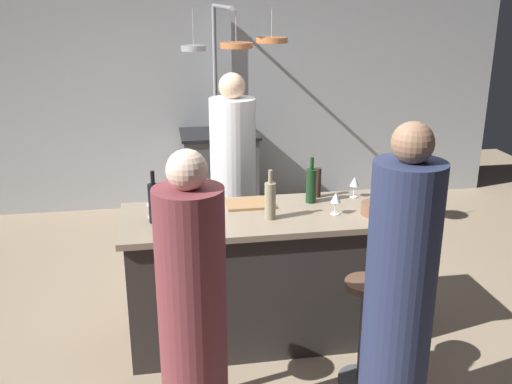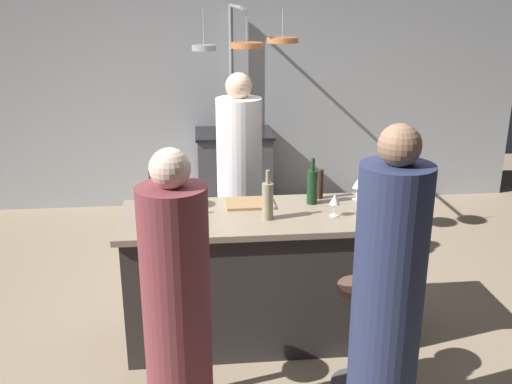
{
  "view_description": "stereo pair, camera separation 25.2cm",
  "coord_description": "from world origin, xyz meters",
  "px_view_note": "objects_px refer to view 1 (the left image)",
  "views": [
    {
      "loc": [
        -0.63,
        -3.51,
        2.25
      ],
      "look_at": [
        0.0,
        0.15,
        1.0
      ],
      "focal_mm": 41.18,
      "sensor_mm": 36.0,
      "label": 1
    },
    {
      "loc": [
        -0.38,
        -3.55,
        2.25
      ],
      "look_at": [
        0.0,
        0.15,
        1.0
      ],
      "focal_mm": 41.18,
      "sensor_mm": 36.0,
      "label": 2
    }
  ],
  "objects_px": {
    "mixing_bowl_wooden": "(374,209)",
    "wine_glass_near_right_guest": "(152,201)",
    "stove_range": "(220,173)",
    "pepper_mill": "(318,183)",
    "chef": "(233,187)",
    "guest_right": "(399,296)",
    "wine_bottle_red": "(311,185)",
    "wine_glass_by_chef": "(336,199)",
    "mixing_bowl_steel": "(190,202)",
    "wine_bottle_dark": "(154,202)",
    "cutting_board": "(250,204)",
    "guest_left": "(193,318)",
    "wine_bottle_white": "(270,200)",
    "bar_stool_right": "(364,327)",
    "bar_stool_left": "(195,344)",
    "wine_glass_near_left_guest": "(355,183)"
  },
  "relations": [
    {
      "from": "cutting_board",
      "to": "wine_bottle_red",
      "type": "relative_size",
      "value": 1.0
    },
    {
      "from": "mixing_bowl_steel",
      "to": "mixing_bowl_wooden",
      "type": "relative_size",
      "value": 0.97
    },
    {
      "from": "wine_glass_near_right_guest",
      "to": "mixing_bowl_wooden",
      "type": "relative_size",
      "value": 0.86
    },
    {
      "from": "guest_right",
      "to": "wine_bottle_white",
      "type": "height_order",
      "value": "guest_right"
    },
    {
      "from": "guest_left",
      "to": "wine_bottle_white",
      "type": "bearing_deg",
      "value": 57.42
    },
    {
      "from": "wine_bottle_white",
      "to": "mixing_bowl_steel",
      "type": "distance_m",
      "value": 0.58
    },
    {
      "from": "stove_range",
      "to": "guest_left",
      "type": "xyz_separation_m",
      "value": [
        -0.51,
        -3.41,
        0.3
      ]
    },
    {
      "from": "wine_glass_by_chef",
      "to": "stove_range",
      "type": "bearing_deg",
      "value": 100.76
    },
    {
      "from": "guest_right",
      "to": "wine_bottle_dark",
      "type": "height_order",
      "value": "guest_right"
    },
    {
      "from": "cutting_board",
      "to": "wine_glass_near_right_guest",
      "type": "height_order",
      "value": "wine_glass_near_right_guest"
    },
    {
      "from": "pepper_mill",
      "to": "wine_glass_by_chef",
      "type": "distance_m",
      "value": 0.35
    },
    {
      "from": "cutting_board",
      "to": "wine_glass_near_right_guest",
      "type": "bearing_deg",
      "value": -170.07
    },
    {
      "from": "mixing_bowl_wooden",
      "to": "guest_left",
      "type": "bearing_deg",
      "value": -146.23
    },
    {
      "from": "bar_stool_right",
      "to": "wine_glass_near_right_guest",
      "type": "height_order",
      "value": "wine_glass_near_right_guest"
    },
    {
      "from": "chef",
      "to": "guest_right",
      "type": "height_order",
      "value": "same"
    },
    {
      "from": "guest_right",
      "to": "wine_bottle_white",
      "type": "distance_m",
      "value": 1.06
    },
    {
      "from": "pepper_mill",
      "to": "wine_glass_by_chef",
      "type": "height_order",
      "value": "pepper_mill"
    },
    {
      "from": "cutting_board",
      "to": "wine_bottle_dark",
      "type": "bearing_deg",
      "value": -161.83
    },
    {
      "from": "wine_glass_by_chef",
      "to": "mixing_bowl_steel",
      "type": "xyz_separation_m",
      "value": [
        -0.92,
        0.29,
        -0.06
      ]
    },
    {
      "from": "wine_bottle_dark",
      "to": "mixing_bowl_wooden",
      "type": "bearing_deg",
      "value": -4.27
    },
    {
      "from": "wine_bottle_white",
      "to": "mixing_bowl_wooden",
      "type": "distance_m",
      "value": 0.69
    },
    {
      "from": "stove_range",
      "to": "chef",
      "type": "bearing_deg",
      "value": -92.01
    },
    {
      "from": "mixing_bowl_steel",
      "to": "pepper_mill",
      "type": "bearing_deg",
      "value": 4.01
    },
    {
      "from": "bar_stool_right",
      "to": "wine_glass_near_left_guest",
      "type": "height_order",
      "value": "wine_glass_near_left_guest"
    },
    {
      "from": "wine_bottle_white",
      "to": "pepper_mill",
      "type": "bearing_deg",
      "value": 41.33
    },
    {
      "from": "chef",
      "to": "guest_right",
      "type": "distance_m",
      "value": 2.01
    },
    {
      "from": "guest_left",
      "to": "wine_bottle_red",
      "type": "bearing_deg",
      "value": 51.71
    },
    {
      "from": "chef",
      "to": "mixing_bowl_steel",
      "type": "bearing_deg",
      "value": -118.49
    },
    {
      "from": "mixing_bowl_wooden",
      "to": "wine_glass_near_right_guest",
      "type": "bearing_deg",
      "value": 172.01
    },
    {
      "from": "chef",
      "to": "cutting_board",
      "type": "bearing_deg",
      "value": -88.81
    },
    {
      "from": "bar_stool_left",
      "to": "wine_glass_near_right_guest",
      "type": "xyz_separation_m",
      "value": [
        -0.2,
        0.68,
        0.63
      ]
    },
    {
      "from": "stove_range",
      "to": "cutting_board",
      "type": "relative_size",
      "value": 2.78
    },
    {
      "from": "stove_range",
      "to": "pepper_mill",
      "type": "distance_m",
      "value": 2.3
    },
    {
      "from": "stove_range",
      "to": "wine_bottle_red",
      "type": "xyz_separation_m",
      "value": [
        0.38,
        -2.28,
        0.58
      ]
    },
    {
      "from": "pepper_mill",
      "to": "guest_right",
      "type": "bearing_deg",
      "value": -85.9
    },
    {
      "from": "wine_glass_near_left_guest",
      "to": "mixing_bowl_wooden",
      "type": "distance_m",
      "value": 0.37
    },
    {
      "from": "guest_right",
      "to": "pepper_mill",
      "type": "height_order",
      "value": "guest_right"
    },
    {
      "from": "stove_range",
      "to": "mixing_bowl_steel",
      "type": "bearing_deg",
      "value": -101.11
    },
    {
      "from": "wine_bottle_dark",
      "to": "stove_range",
      "type": "bearing_deg",
      "value": 74.84
    },
    {
      "from": "chef",
      "to": "bar_stool_left",
      "type": "distance_m",
      "value": 1.65
    },
    {
      "from": "wine_bottle_red",
      "to": "wine_glass_by_chef",
      "type": "distance_m",
      "value": 0.27
    },
    {
      "from": "guest_left",
      "to": "guest_right",
      "type": "relative_size",
      "value": 0.94
    },
    {
      "from": "mixing_bowl_wooden",
      "to": "guest_right",
      "type": "bearing_deg",
      "value": -101.74
    },
    {
      "from": "bar_stool_left",
      "to": "wine_glass_near_right_guest",
      "type": "relative_size",
      "value": 4.66
    },
    {
      "from": "stove_range",
      "to": "pepper_mill",
      "type": "relative_size",
      "value": 4.24
    },
    {
      "from": "bar_stool_right",
      "to": "wine_bottle_dark",
      "type": "bearing_deg",
      "value": 153.84
    },
    {
      "from": "wine_bottle_red",
      "to": "wine_glass_by_chef",
      "type": "height_order",
      "value": "wine_bottle_red"
    },
    {
      "from": "stove_range",
      "to": "pepper_mill",
      "type": "bearing_deg",
      "value": -78.18
    },
    {
      "from": "cutting_board",
      "to": "guest_left",
      "type": "bearing_deg",
      "value": -112.38
    },
    {
      "from": "bar_stool_right",
      "to": "mixing_bowl_wooden",
      "type": "relative_size",
      "value": 3.99
    }
  ]
}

